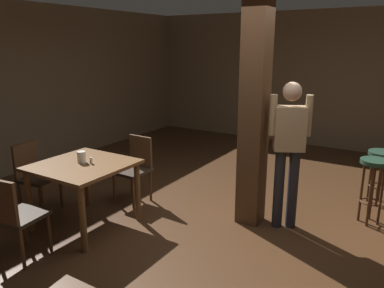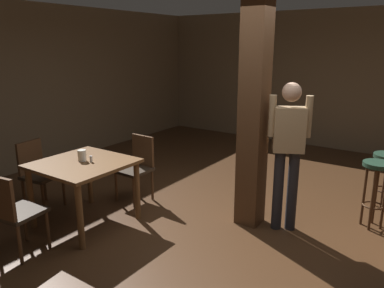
% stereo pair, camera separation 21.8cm
% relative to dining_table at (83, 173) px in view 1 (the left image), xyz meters
% --- Properties ---
extents(ground_plane, '(10.80, 10.80, 0.00)m').
position_rel_dining_table_xyz_m(ground_plane, '(1.51, 0.73, -0.66)').
color(ground_plane, '#422816').
extents(wall_back, '(8.00, 0.10, 2.80)m').
position_rel_dining_table_xyz_m(wall_back, '(1.51, 5.23, 0.74)').
color(wall_back, '#756047').
rests_on(wall_back, ground_plane).
extents(wall_left, '(0.10, 9.00, 2.80)m').
position_rel_dining_table_xyz_m(wall_left, '(-2.49, 0.73, 0.74)').
color(wall_left, '#756047').
rests_on(wall_left, ground_plane).
extents(pillar, '(0.28, 0.28, 2.80)m').
position_rel_dining_table_xyz_m(pillar, '(1.62, 1.15, 0.74)').
color(pillar, '#4C301C').
rests_on(pillar, ground_plane).
extents(dining_table, '(1.02, 1.02, 0.78)m').
position_rel_dining_table_xyz_m(dining_table, '(0.00, 0.00, 0.00)').
color(dining_table, brown).
rests_on(dining_table, ground_plane).
extents(chair_north, '(0.44, 0.44, 0.89)m').
position_rel_dining_table_xyz_m(chair_north, '(0.03, 0.89, -0.15)').
color(chair_north, '#2D2319').
rests_on(chair_north, ground_plane).
extents(chair_west, '(0.48, 0.48, 0.89)m').
position_rel_dining_table_xyz_m(chair_west, '(-0.87, -0.04, -0.15)').
color(chair_west, '#2D2319').
rests_on(chair_west, ground_plane).
extents(chair_south, '(0.47, 0.47, 0.89)m').
position_rel_dining_table_xyz_m(chair_south, '(0.00, -0.90, -0.15)').
color(chair_south, '#2D2319').
rests_on(chair_south, ground_plane).
extents(napkin_cup, '(0.10, 0.10, 0.13)m').
position_rel_dining_table_xyz_m(napkin_cup, '(-0.04, 0.03, 0.19)').
color(napkin_cup, silver).
rests_on(napkin_cup, dining_table).
extents(salt_shaker, '(0.03, 0.03, 0.07)m').
position_rel_dining_table_xyz_m(salt_shaker, '(0.08, 0.06, 0.16)').
color(salt_shaker, silver).
rests_on(salt_shaker, dining_table).
extents(standing_person, '(0.45, 0.33, 1.72)m').
position_rel_dining_table_xyz_m(standing_person, '(2.03, 1.22, 0.35)').
color(standing_person, tan).
rests_on(standing_person, ground_plane).
extents(bar_stool_near, '(0.34, 0.34, 0.80)m').
position_rel_dining_table_xyz_m(bar_stool_near, '(2.88, 1.86, -0.06)').
color(bar_stool_near, '#1E3828').
rests_on(bar_stool_near, ground_plane).
extents(bar_stool_mid, '(0.38, 0.38, 0.74)m').
position_rel_dining_table_xyz_m(bar_stool_mid, '(2.91, 2.55, -0.09)').
color(bar_stool_mid, '#1E3828').
rests_on(bar_stool_mid, ground_plane).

